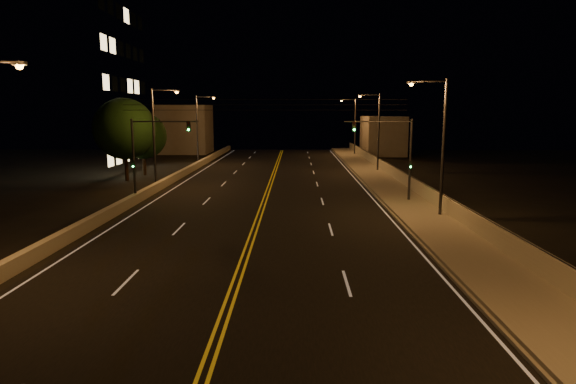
{
  "coord_description": "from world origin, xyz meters",
  "views": [
    {
      "loc": [
        2.4,
        -8.16,
        6.88
      ],
      "look_at": [
        2.0,
        18.0,
        2.5
      ],
      "focal_mm": 30.0,
      "sensor_mm": 36.0,
      "label": 1
    }
  ],
  "objects_px": {
    "streetlight_3": "(353,123)",
    "traffic_signal_left": "(146,151)",
    "traffic_signal_right": "(398,151)",
    "streetlight_5": "(157,131)",
    "streetlight_1": "(439,139)",
    "streetlight_2": "(376,127)",
    "streetlight_6": "(199,125)",
    "building_tower": "(17,32)",
    "tree_0": "(124,129)",
    "tree_1": "(143,136)"
  },
  "relations": [
    {
      "from": "streetlight_2",
      "to": "tree_0",
      "type": "relative_size",
      "value": 1.08
    },
    {
      "from": "streetlight_2",
      "to": "tree_0",
      "type": "distance_m",
      "value": 26.99
    },
    {
      "from": "streetlight_3",
      "to": "traffic_signal_right",
      "type": "distance_m",
      "value": 40.56
    },
    {
      "from": "streetlight_3",
      "to": "traffic_signal_left",
      "type": "relative_size",
      "value": 1.4
    },
    {
      "from": "streetlight_6",
      "to": "tree_1",
      "type": "height_order",
      "value": "streetlight_6"
    },
    {
      "from": "streetlight_1",
      "to": "streetlight_2",
      "type": "xyz_separation_m",
      "value": [
        0.0,
        24.03,
        0.0
      ]
    },
    {
      "from": "building_tower",
      "to": "traffic_signal_left",
      "type": "bearing_deg",
      "value": -44.58
    },
    {
      "from": "streetlight_3",
      "to": "traffic_signal_left",
      "type": "bearing_deg",
      "value": -116.66
    },
    {
      "from": "streetlight_6",
      "to": "building_tower",
      "type": "distance_m",
      "value": 22.59
    },
    {
      "from": "streetlight_3",
      "to": "traffic_signal_right",
      "type": "relative_size",
      "value": 1.4
    },
    {
      "from": "streetlight_2",
      "to": "streetlight_6",
      "type": "xyz_separation_m",
      "value": [
        -21.43,
        7.24,
        0.0
      ]
    },
    {
      "from": "traffic_signal_right",
      "to": "tree_0",
      "type": "distance_m",
      "value": 27.3
    },
    {
      "from": "streetlight_1",
      "to": "tree_0",
      "type": "height_order",
      "value": "streetlight_1"
    },
    {
      "from": "streetlight_3",
      "to": "traffic_signal_left",
      "type": "distance_m",
      "value": 45.35
    },
    {
      "from": "traffic_signal_right",
      "to": "streetlight_2",
      "type": "bearing_deg",
      "value": 85.46
    },
    {
      "from": "streetlight_6",
      "to": "building_tower",
      "type": "xyz_separation_m",
      "value": [
        -18.98,
        -6.21,
        10.56
      ]
    },
    {
      "from": "streetlight_3",
      "to": "tree_1",
      "type": "bearing_deg",
      "value": -136.56
    },
    {
      "from": "streetlight_5",
      "to": "traffic_signal_right",
      "type": "bearing_deg",
      "value": -18.84
    },
    {
      "from": "streetlight_3",
      "to": "streetlight_1",
      "type": "bearing_deg",
      "value": -90.0
    },
    {
      "from": "streetlight_5",
      "to": "building_tower",
      "type": "xyz_separation_m",
      "value": [
        -18.98,
        12.98,
        10.56
      ]
    },
    {
      "from": "streetlight_2",
      "to": "traffic_signal_right",
      "type": "xyz_separation_m",
      "value": [
        -1.49,
        -18.75,
        -1.16
      ]
    },
    {
      "from": "streetlight_3",
      "to": "traffic_signal_left",
      "type": "xyz_separation_m",
      "value": [
        -20.34,
        -40.51,
        -1.16
      ]
    },
    {
      "from": "streetlight_1",
      "to": "streetlight_3",
      "type": "xyz_separation_m",
      "value": [
        0.0,
        45.8,
        0.0
      ]
    },
    {
      "from": "traffic_signal_right",
      "to": "building_tower",
      "type": "height_order",
      "value": "building_tower"
    },
    {
      "from": "streetlight_1",
      "to": "traffic_signal_right",
      "type": "distance_m",
      "value": 5.61
    },
    {
      "from": "traffic_signal_left",
      "to": "tree_1",
      "type": "xyz_separation_m",
      "value": [
        -5.31,
        16.22,
        0.29
      ]
    },
    {
      "from": "streetlight_1",
      "to": "streetlight_5",
      "type": "xyz_separation_m",
      "value": [
        -21.43,
        12.09,
        0.0
      ]
    },
    {
      "from": "streetlight_5",
      "to": "tree_0",
      "type": "distance_m",
      "value": 6.83
    },
    {
      "from": "streetlight_3",
      "to": "streetlight_5",
      "type": "height_order",
      "value": "same"
    },
    {
      "from": "tree_0",
      "to": "streetlight_6",
      "type": "bearing_deg",
      "value": 71.84
    },
    {
      "from": "building_tower",
      "to": "tree_0",
      "type": "height_order",
      "value": "building_tower"
    },
    {
      "from": "streetlight_2",
      "to": "traffic_signal_left",
      "type": "height_order",
      "value": "streetlight_2"
    },
    {
      "from": "tree_1",
      "to": "streetlight_6",
      "type": "bearing_deg",
      "value": 66.6
    },
    {
      "from": "streetlight_1",
      "to": "streetlight_5",
      "type": "bearing_deg",
      "value": 150.57
    },
    {
      "from": "traffic_signal_left",
      "to": "tree_0",
      "type": "relative_size",
      "value": 0.77
    },
    {
      "from": "streetlight_6",
      "to": "traffic_signal_left",
      "type": "height_order",
      "value": "streetlight_6"
    },
    {
      "from": "streetlight_5",
      "to": "streetlight_1",
      "type": "bearing_deg",
      "value": -29.43
    },
    {
      "from": "streetlight_2",
      "to": "traffic_signal_right",
      "type": "bearing_deg",
      "value": -94.54
    },
    {
      "from": "streetlight_3",
      "to": "streetlight_5",
      "type": "relative_size",
      "value": 1.0
    },
    {
      "from": "streetlight_6",
      "to": "tree_0",
      "type": "bearing_deg",
      "value": -108.16
    },
    {
      "from": "traffic_signal_right",
      "to": "tree_1",
      "type": "relative_size",
      "value": 0.93
    },
    {
      "from": "building_tower",
      "to": "traffic_signal_right",
      "type": "bearing_deg",
      "value": -26.94
    },
    {
      "from": "streetlight_2",
      "to": "streetlight_5",
      "type": "bearing_deg",
      "value": -150.87
    },
    {
      "from": "streetlight_2",
      "to": "streetlight_6",
      "type": "distance_m",
      "value": 22.62
    },
    {
      "from": "streetlight_5",
      "to": "tree_0",
      "type": "relative_size",
      "value": 1.08
    },
    {
      "from": "traffic_signal_left",
      "to": "tree_0",
      "type": "bearing_deg",
      "value": 115.95
    },
    {
      "from": "streetlight_6",
      "to": "traffic_signal_left",
      "type": "bearing_deg",
      "value": -87.6
    },
    {
      "from": "streetlight_5",
      "to": "tree_0",
      "type": "height_order",
      "value": "streetlight_5"
    },
    {
      "from": "streetlight_2",
      "to": "tree_1",
      "type": "bearing_deg",
      "value": -174.37
    },
    {
      "from": "tree_0",
      "to": "tree_1",
      "type": "height_order",
      "value": "tree_0"
    }
  ]
}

